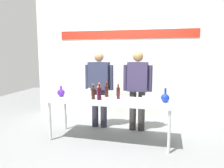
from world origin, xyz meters
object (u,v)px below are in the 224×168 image
(wine_bottle_4, at_px, (118,92))
(wine_glass_left_1, at_px, (89,90))
(decanter_blue_right, at_px, (165,98))
(presenter_left, at_px, (99,85))
(wine_bottle_0, at_px, (99,93))
(wine_bottle_2, at_px, (107,90))
(wine_glass_right_1, at_px, (150,99))
(wine_glass_right_3, at_px, (149,95))
(display_table, at_px, (110,103))
(wine_glass_right_2, at_px, (152,99))
(wine_glass_right_0, at_px, (144,98))
(wine_glass_left_0, at_px, (69,94))
(wine_bottle_1, at_px, (93,93))
(wine_glass_left_2, at_px, (67,92))
(presenter_right, at_px, (138,86))
(decanter_blue_left, at_px, (61,93))
(wine_bottle_3, at_px, (99,91))

(wine_bottle_4, xyz_separation_m, wine_glass_left_1, (-0.63, 0.14, -0.01))
(decanter_blue_right, distance_m, wine_bottle_4, 0.86)
(presenter_left, relative_size, wine_bottle_0, 5.11)
(wine_bottle_4, bearing_deg, decanter_blue_right, -5.50)
(wine_bottle_2, bearing_deg, wine_glass_right_1, -30.42)
(wine_glass_right_3, bearing_deg, decanter_blue_right, -21.16)
(display_table, xyz_separation_m, wine_glass_right_2, (0.77, -0.17, 0.15))
(wine_glass_right_0, bearing_deg, wine_bottle_4, 145.42)
(presenter_left, xyz_separation_m, wine_glass_left_0, (-0.35, -0.75, -0.07))
(display_table, bearing_deg, wine_glass_left_1, 151.54)
(wine_bottle_1, xyz_separation_m, wine_bottle_4, (0.44, 0.16, 0.00))
(wine_bottle_2, relative_size, wine_glass_left_0, 2.13)
(wine_bottle_4, height_order, wine_glass_right_3, wine_bottle_4)
(wine_glass_left_2, height_order, wine_glass_right_0, wine_glass_left_2)
(presenter_left, height_order, wine_glass_right_3, presenter_left)
(wine_glass_right_1, distance_m, wine_glass_right_2, 0.10)
(presenter_right, bearing_deg, decanter_blue_right, -46.09)
(presenter_right, bearing_deg, presenter_left, 180.00)
(wine_glass_right_0, distance_m, wine_glass_right_3, 0.39)
(display_table, bearing_deg, wine_bottle_1, -173.87)
(presenter_right, relative_size, wine_glass_left_1, 10.98)
(decanter_blue_left, xyz_separation_m, wine_glass_left_1, (0.50, 0.22, 0.03))
(wine_glass_right_2, bearing_deg, wine_glass_right_1, -104.63)
(decanter_blue_right, relative_size, presenter_right, 0.15)
(wine_bottle_1, relative_size, wine_glass_right_2, 2.05)
(decanter_blue_left, bearing_deg, decanter_blue_right, 0.00)
(wine_bottle_3, distance_m, wine_bottle_4, 0.37)
(decanter_blue_right, distance_m, wine_glass_right_0, 0.44)
(wine_glass_left_1, bearing_deg, wine_glass_right_3, -5.26)
(wine_glass_right_2, distance_m, wine_glass_right_3, 0.35)
(display_table, height_order, wine_glass_left_1, wine_glass_left_1)
(decanter_blue_right, xyz_separation_m, wine_glass_left_0, (-1.75, -0.16, 0.02))
(wine_glass_right_0, bearing_deg, decanter_blue_left, 170.49)
(presenter_left, distance_m, wine_bottle_2, 0.49)
(wine_bottle_0, xyz_separation_m, wine_glass_right_2, (0.95, -0.11, -0.04))
(wine_glass_left_1, xyz_separation_m, wine_glass_right_1, (1.25, -0.55, -0.01))
(wine_glass_right_3, bearing_deg, wine_glass_left_0, -169.19)
(decanter_blue_right, height_order, wine_bottle_4, wine_bottle_4)
(wine_bottle_1, bearing_deg, wine_glass_right_1, -12.74)
(wine_glass_right_2, bearing_deg, presenter_left, 145.57)
(display_table, xyz_separation_m, wine_bottle_1, (-0.31, -0.03, 0.18))
(decanter_blue_left, xyz_separation_m, presenter_right, (1.42, 0.59, 0.11))
(presenter_left, relative_size, wine_glass_right_3, 11.92)
(decanter_blue_left, relative_size, presenter_right, 0.13)
(wine_bottle_0, distance_m, wine_glass_right_1, 0.95)
(wine_bottle_4, relative_size, wine_glass_right_0, 1.94)
(wine_bottle_4, bearing_deg, decanter_blue_left, -175.83)
(wine_bottle_1, height_order, wine_glass_left_0, wine_bottle_1)
(wine_bottle_0, relative_size, wine_glass_right_0, 2.15)
(display_table, relative_size, presenter_left, 1.38)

